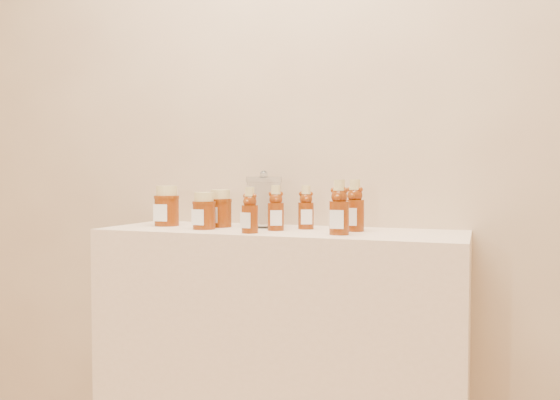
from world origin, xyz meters
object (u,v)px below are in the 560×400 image
at_px(bear_bottle_back_left, 276,205).
at_px(glass_canister, 264,200).
at_px(bear_bottle_front_left, 250,207).
at_px(honey_jar_left, 167,206).
at_px(display_table, 279,364).

height_order(bear_bottle_back_left, glass_canister, glass_canister).
bearing_deg(bear_bottle_back_left, bear_bottle_front_left, -135.30).
height_order(bear_bottle_back_left, honey_jar_left, bear_bottle_back_left).
xyz_separation_m(bear_bottle_back_left, glass_canister, (-0.08, 0.10, 0.01)).
xyz_separation_m(honey_jar_left, glass_canister, (0.35, 0.07, 0.02)).
distance_m(display_table, glass_canister, 0.56).
distance_m(bear_bottle_back_left, honey_jar_left, 0.43).
relative_size(bear_bottle_back_left, honey_jar_left, 1.16).
bearing_deg(display_table, glass_canister, 138.85).
distance_m(display_table, bear_bottle_back_left, 0.53).
relative_size(bear_bottle_front_left, glass_canister, 0.84).
xyz_separation_m(bear_bottle_front_left, honey_jar_left, (-0.39, 0.14, -0.01)).
relative_size(bear_bottle_back_left, glass_canister, 0.87).
bearing_deg(honey_jar_left, bear_bottle_front_left, -21.12).
relative_size(honey_jar_left, glass_canister, 0.75).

